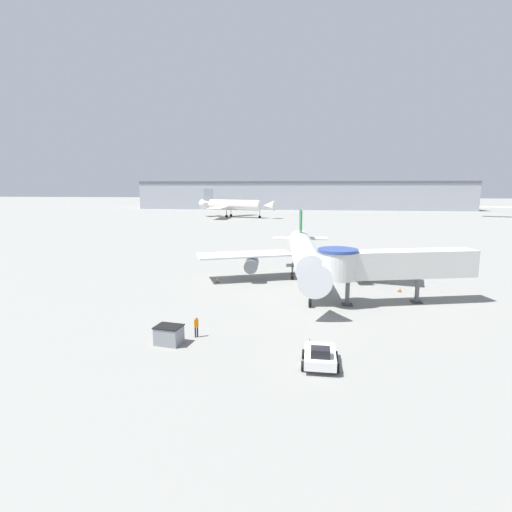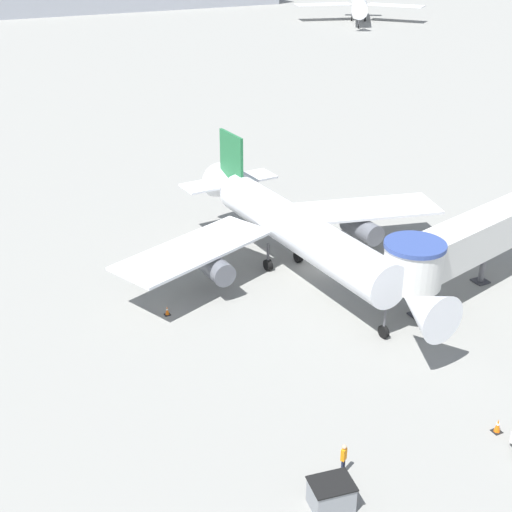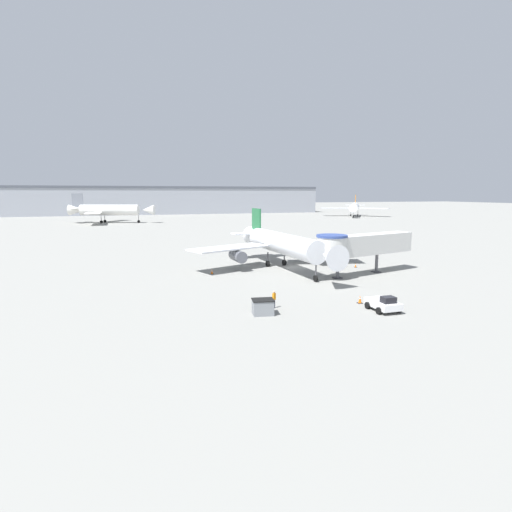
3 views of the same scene
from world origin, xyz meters
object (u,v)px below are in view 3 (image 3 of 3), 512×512
object	(u,v)px
pushback_tug_white	(384,304)
ground_crew_marshaller	(274,298)
jet_bridge	(359,245)
background_jet_orange_tail	(354,207)
main_airplane	(281,244)
service_container_gray	(263,307)
background_jet_gray_tail	(108,210)
traffic_cone_apron_front	(360,300)
traffic_cone_starboard_wing	(356,265)
traffic_cone_port_wing	(212,272)

from	to	relation	value
pushback_tug_white	ground_crew_marshaller	bearing A→B (deg)	158.25
jet_bridge	background_jet_orange_tail	xyz separation A→B (m)	(75.89, 125.55, 0.37)
main_airplane	jet_bridge	size ratio (longest dim) A/B	1.71
background_jet_orange_tail	main_airplane	bearing A→B (deg)	-92.13
pushback_tug_white	service_container_gray	distance (m)	11.87
pushback_tug_white	background_jet_orange_tail	xyz separation A→B (m)	(82.92, 141.43, 3.92)
ground_crew_marshaller	jet_bridge	bearing A→B (deg)	-175.44
ground_crew_marshaller	background_jet_gray_tail	world-z (taller)	background_jet_gray_tail
pushback_tug_white	traffic_cone_apron_front	bearing A→B (deg)	103.85
traffic_cone_starboard_wing	ground_crew_marshaller	world-z (taller)	ground_crew_marshaller
service_container_gray	ground_crew_marshaller	bearing A→B (deg)	43.68
pushback_tug_white	main_airplane	bearing A→B (deg)	94.08
service_container_gray	background_jet_orange_tail	size ratio (longest dim) A/B	0.08
jet_bridge	background_jet_gray_tail	bearing A→B (deg)	93.26
background_jet_orange_tail	background_jet_gray_tail	xyz separation A→B (m)	(-113.66, -9.21, 0.31)
traffic_cone_starboard_wing	background_jet_gray_tail	xyz separation A→B (m)	(-40.59, 111.13, 4.63)
main_airplane	jet_bridge	world-z (taller)	main_airplane
traffic_cone_starboard_wing	traffic_cone_port_wing	world-z (taller)	traffic_cone_port_wing
main_airplane	traffic_cone_apron_front	size ratio (longest dim) A/B	34.84
traffic_cone_apron_front	main_airplane	bearing A→B (deg)	91.78
jet_bridge	background_jet_orange_tail	world-z (taller)	background_jet_orange_tail
background_jet_gray_tail	main_airplane	bearing A→B (deg)	-147.41
ground_crew_marshaller	background_jet_orange_tail	size ratio (longest dim) A/B	0.06
traffic_cone_starboard_wing	ground_crew_marshaller	size ratio (longest dim) A/B	0.38
jet_bridge	service_container_gray	xyz separation A→B (m)	(-18.63, -13.42, -3.53)
traffic_cone_apron_front	ground_crew_marshaller	bearing A→B (deg)	173.47
main_airplane	service_container_gray	distance (m)	24.16
service_container_gray	ground_crew_marshaller	distance (m)	2.42
traffic_cone_apron_front	jet_bridge	bearing A→B (deg)	58.90
service_container_gray	ground_crew_marshaller	size ratio (longest dim) A/B	1.28
ground_crew_marshaller	traffic_cone_starboard_wing	bearing A→B (deg)	-169.56
main_airplane	traffic_cone_apron_front	world-z (taller)	main_airplane
pushback_tug_white	service_container_gray	bearing A→B (deg)	168.92
service_container_gray	traffic_cone_starboard_wing	size ratio (longest dim) A/B	3.39
service_container_gray	traffic_cone_apron_front	world-z (taller)	service_container_gray
main_airplane	background_jet_gray_tail	world-z (taller)	background_jet_gray_tail
jet_bridge	service_container_gray	bearing A→B (deg)	-158.96
background_jet_gray_tail	jet_bridge	bearing A→B (deg)	-144.64
jet_bridge	ground_crew_marshaller	distance (m)	20.85
traffic_cone_apron_front	ground_crew_marshaller	world-z (taller)	ground_crew_marshaller
traffic_cone_port_wing	traffic_cone_apron_front	distance (m)	22.89
jet_bridge	background_jet_gray_tail	world-z (taller)	background_jet_gray_tail
traffic_cone_port_wing	traffic_cone_apron_front	xyz separation A→B (m)	(11.68, -19.68, 0.06)
traffic_cone_starboard_wing	traffic_cone_apron_front	size ratio (longest dim) A/B	0.81
main_airplane	jet_bridge	bearing A→B (deg)	-48.59
traffic_cone_starboard_wing	background_jet_gray_tail	distance (m)	118.40
pushback_tug_white	jet_bridge	bearing A→B (deg)	66.98
main_airplane	ground_crew_marshaller	bearing A→B (deg)	-117.08
pushback_tug_white	background_jet_orange_tail	bearing A→B (deg)	60.46
jet_bridge	traffic_cone_apron_front	distance (m)	15.46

